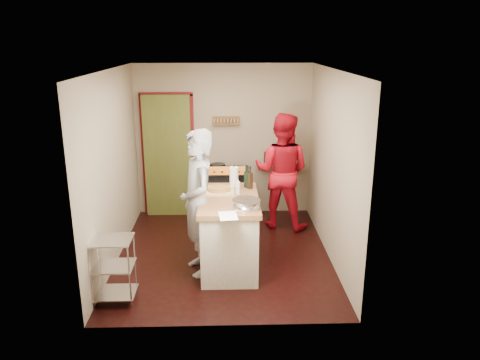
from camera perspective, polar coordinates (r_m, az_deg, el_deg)
name	(u,v)px	position (r m, az deg, el deg)	size (l,w,h in m)	color
floor	(224,254)	(6.84, -1.98, -9.02)	(3.50, 3.50, 0.00)	black
back_wall	(187,150)	(8.18, -6.52, 3.66)	(3.00, 0.44, 2.60)	gray
left_wall	(112,168)	(6.56, -15.31, 1.37)	(0.04, 3.50, 2.60)	gray
right_wall	(332,167)	(6.54, 11.16, 1.61)	(0.04, 3.50, 2.60)	gray
ceiling	(222,69)	(6.16, -2.23, 13.36)	(3.00, 3.50, 0.02)	white
stove	(227,193)	(7.99, -1.64, -1.64)	(0.60, 0.63, 1.00)	black
wire_shelving	(113,267)	(5.73, -15.18, -10.20)	(0.48, 0.40, 0.80)	silver
island	(229,231)	(6.29, -1.30, -6.23)	(0.78, 1.48, 1.30)	beige
person_stripe	(198,203)	(6.04, -5.14, -2.83)	(0.70, 0.46, 1.92)	#B9B9BE
person_red	(282,171)	(7.55, 5.10, 1.08)	(0.91, 0.71, 1.88)	#A90B19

